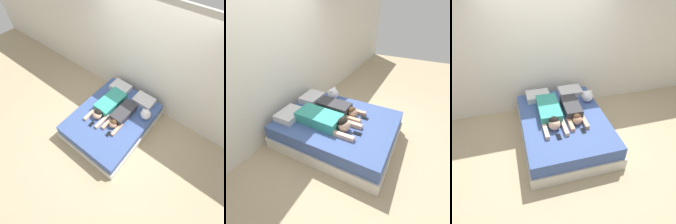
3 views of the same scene
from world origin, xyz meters
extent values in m
plane|color=tan|center=(0.00, 0.00, 0.00)|extent=(12.00, 12.00, 0.00)
cube|color=silver|center=(0.00, 1.18, 1.30)|extent=(12.00, 0.06, 2.60)
cube|color=beige|center=(0.00, 0.00, 0.12)|extent=(1.60, 2.05, 0.23)
cube|color=#3F5999|center=(0.00, 0.00, 0.35)|extent=(1.54, 1.99, 0.24)
cube|color=silver|center=(-0.35, 0.79, 0.53)|extent=(0.48, 0.36, 0.12)
cube|color=silver|center=(0.35, 0.79, 0.53)|extent=(0.48, 0.36, 0.12)
cube|color=teal|center=(-0.23, 0.24, 0.57)|extent=(0.42, 0.78, 0.19)
sphere|color=beige|center=(-0.23, -0.23, 0.58)|extent=(0.21, 0.21, 0.21)
sphere|color=black|center=(-0.23, -0.21, 0.62)|extent=(0.18, 0.18, 0.18)
cube|color=beige|center=(-0.40, -0.27, 0.51)|extent=(0.07, 0.42, 0.07)
cube|color=beige|center=(-0.07, -0.27, 0.51)|extent=(0.07, 0.42, 0.07)
cube|color=#333338|center=(0.19, 0.18, 0.57)|extent=(0.33, 0.63, 0.19)
sphere|color=tan|center=(0.19, -0.20, 0.56)|extent=(0.17, 0.17, 0.17)
sphere|color=#4C331E|center=(0.19, -0.18, 0.60)|extent=(0.15, 0.15, 0.15)
cube|color=tan|center=(0.06, -0.23, 0.51)|extent=(0.07, 0.34, 0.07)
cube|color=tan|center=(0.32, -0.23, 0.51)|extent=(0.07, 0.34, 0.07)
cube|color=black|center=(-0.21, -0.46, 0.48)|extent=(0.08, 0.14, 0.01)
cube|color=black|center=(-0.21, -0.46, 0.48)|extent=(0.07, 0.12, 0.00)
cube|color=#2D2D33|center=(0.23, -0.42, 0.48)|extent=(0.08, 0.14, 0.01)
cube|color=black|center=(0.23, -0.42, 0.48)|extent=(0.07, 0.12, 0.00)
sphere|color=white|center=(0.60, 0.43, 0.59)|extent=(0.23, 0.23, 0.23)
sphere|color=white|center=(0.54, 0.43, 0.67)|extent=(0.08, 0.08, 0.08)
sphere|color=white|center=(0.67, 0.43, 0.67)|extent=(0.08, 0.08, 0.08)
camera|label=1|loc=(1.40, -1.75, 3.74)|focal=28.00mm
camera|label=2|loc=(-2.23, -1.16, 2.31)|focal=28.00mm
camera|label=3|loc=(-0.82, -3.02, 3.00)|focal=35.00mm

